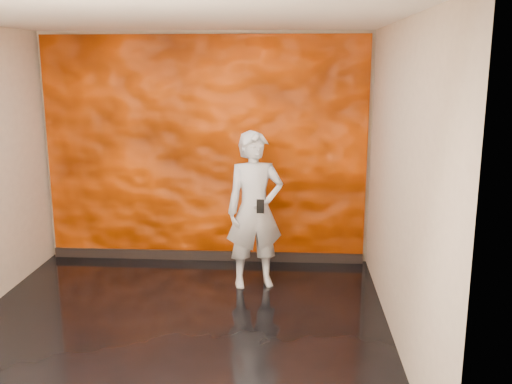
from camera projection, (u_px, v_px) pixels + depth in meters
name	position (u px, v px, depth m)	size (l,w,h in m)	color
room	(171.00, 183.00, 5.01)	(4.02, 4.02, 2.81)	black
feature_wall	(205.00, 151.00, 6.92)	(3.90, 0.06, 2.75)	#FD4E00
baseboard	(207.00, 255.00, 7.18)	(3.90, 0.04, 0.12)	black
man	(255.00, 210.00, 6.20)	(0.63, 0.41, 1.72)	#9CA3AB
phone	(260.00, 206.00, 5.96)	(0.08, 0.02, 0.15)	black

